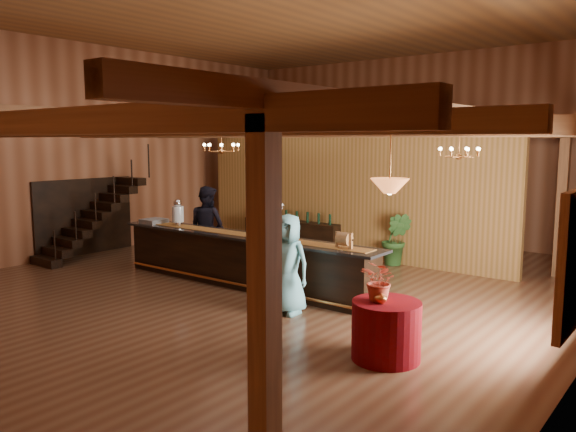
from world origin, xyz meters
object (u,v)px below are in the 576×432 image
Objects in this scene: guest at (287,264)px; beverage_dispenser at (178,213)px; backbar_shelf at (292,235)px; round_table at (386,330)px; chandelier_left at (221,147)px; staff_second at (207,226)px; raffle_drum at (344,239)px; bartender at (277,240)px; chandelier_right at (459,152)px; floor_plant at (396,239)px; tasting_bar at (241,260)px; pendant_lamp at (390,186)px.

beverage_dispenser is at bearing 160.43° from guest.
round_table is at bearing -45.19° from backbar_shelf.
chandelier_left is 0.42× the size of staff_second.
raffle_drum is at bearing 169.41° from staff_second.
bartender is (2.29, 0.74, -0.48)m from beverage_dispenser.
chandelier_right reaches higher than beverage_dispenser.
floor_plant is (3.59, 3.70, -0.72)m from beverage_dispenser.
bartender is (1.82, -2.86, 0.47)m from backbar_shelf.
guest is (3.79, -1.73, -0.09)m from staff_second.
beverage_dispenser reaches higher than backbar_shelf.
guest is 4.61m from floor_plant.
bartender is at bearing 148.27° from round_table.
guest is (-2.37, 0.81, 0.46)m from round_table.
chandelier_right reaches higher than floor_plant.
tasting_bar is 8.11× the size of chandelier_right.
chandelier_left reaches higher than staff_second.
staff_second is at bearing -165.99° from chandelier_right.
chandelier_left reaches higher than raffle_drum.
staff_second is at bearing 148.95° from guest.
bartender is at bearing 65.98° from tasting_bar.
pendant_lamp is (6.24, -1.70, 1.04)m from beverage_dispenser.
staff_second is (-0.39, -2.77, 0.55)m from backbar_shelf.
tasting_bar is 10.81× the size of beverage_dispenser.
bartender is (-3.35, -1.48, -1.90)m from chandelier_right.
chandelier_right is 0.46× the size of guest.
round_table is 1.18× the size of chandelier_right.
backbar_shelf is 8.09m from pendant_lamp.
bartender reaches higher than tasting_bar.
backbar_shelf is 3.43m from bartender.
pendant_lamp reaches higher than tasting_bar.
tasting_bar is 3.36× the size of staff_second.
chandelier_right is at bearing -168.58° from bartender.
backbar_shelf is (-4.00, 3.63, -0.84)m from raffle_drum.
chandelier_right is 0.89× the size of pendant_lamp.
backbar_shelf is 3.66× the size of chandelier_left.
chandelier_right is at bearing 98.76° from pendant_lamp.
staff_second is 4.17m from guest.
chandelier_right is (1.17, 2.24, 1.53)m from raffle_drum.
round_table is 6.68m from staff_second.
chandelier_left is (-5.56, 2.45, 2.43)m from round_table.
floor_plant is (1.62, 3.72, 0.09)m from tasting_bar.
round_table is 6.55m from chandelier_left.
beverage_dispenser is at bearing 164.75° from pendant_lamp.
round_table is (4.27, -1.68, -0.14)m from tasting_bar.
staff_second is at bearing 154.70° from tasting_bar.
staff_second is 4.54m from floor_plant.
staff_second is (-6.16, 2.53, -1.44)m from pendant_lamp.
chandelier_left is at bearing 168.59° from raffle_drum.
staff_second is at bearing 157.64° from pendant_lamp.
round_table is at bearing 158.07° from staff_second.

